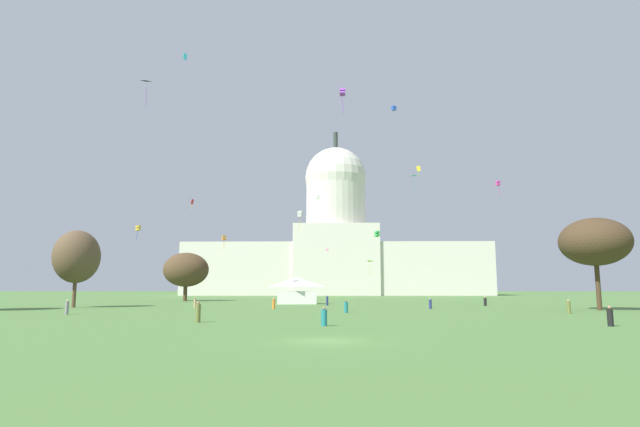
# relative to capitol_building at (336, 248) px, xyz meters

# --- Properties ---
(ground_plane) EXTENTS (800.00, 800.00, 0.00)m
(ground_plane) POSITION_rel_capitol_building_xyz_m (-2.17, -174.92, -18.35)
(ground_plane) COLOR #4C7538
(capitol_building) EXTENTS (116.43, 27.18, 65.17)m
(capitol_building) POSITION_rel_capitol_building_xyz_m (0.00, 0.00, 0.00)
(capitol_building) COLOR beige
(capitol_building) RESTS_ON ground_plane
(event_tent) EXTENTS (7.47, 5.34, 4.74)m
(event_tent) POSITION_rel_capitol_building_xyz_m (-8.03, -110.02, -15.97)
(event_tent) COLOR white
(event_tent) RESTS_ON ground_plane
(tree_west_far) EXTENTS (9.28, 9.34, 11.39)m
(tree_west_far) POSITION_rel_capitol_building_xyz_m (-39.83, -127.19, -10.90)
(tree_west_far) COLOR brown
(tree_west_far) RESTS_ON ground_plane
(tree_west_near) EXTENTS (10.66, 9.02, 10.58)m
(tree_west_near) POSITION_rel_capitol_building_xyz_m (-34.00, -89.10, -11.55)
(tree_west_near) COLOR #4C3823
(tree_west_near) RESTS_ON ground_plane
(tree_east_far) EXTENTS (10.71, 10.85, 11.94)m
(tree_east_far) POSITION_rel_capitol_building_xyz_m (32.54, -135.49, -9.56)
(tree_east_far) COLOR #42301E
(tree_east_far) RESTS_ON ground_plane
(person_grey_back_center) EXTENTS (0.41, 0.41, 1.62)m
(person_grey_back_center) POSITION_rel_capitol_building_xyz_m (-30.52, -147.45, -17.60)
(person_grey_back_center) COLOR gray
(person_grey_back_center) RESTS_ON ground_plane
(person_tan_near_tree_west) EXTENTS (0.50, 0.50, 1.48)m
(person_tan_near_tree_west) POSITION_rel_capitol_building_xyz_m (-21.71, -127.76, -17.67)
(person_tan_near_tree_west) COLOR tan
(person_tan_near_tree_west) RESTS_ON ground_plane
(person_orange_lawn_far_left) EXTENTS (0.47, 0.47, 1.51)m
(person_orange_lawn_far_left) POSITION_rel_capitol_building_xyz_m (-9.76, -132.25, -17.66)
(person_orange_lawn_far_left) COLOR orange
(person_orange_lawn_far_left) RESTS_ON ground_plane
(person_olive_mid_left) EXTENTS (0.58, 0.58, 1.57)m
(person_olive_mid_left) POSITION_rel_capitol_building_xyz_m (24.72, -144.20, -17.64)
(person_olive_mid_left) COLOR olive
(person_olive_mid_left) RESTS_ON ground_plane
(person_navy_front_center) EXTENTS (0.41, 0.41, 1.47)m
(person_navy_front_center) POSITION_rel_capitol_building_xyz_m (11.73, -131.10, -17.69)
(person_navy_front_center) COLOR navy
(person_navy_front_center) RESTS_ON ground_plane
(person_teal_front_left) EXTENTS (0.63, 0.63, 1.44)m
(person_teal_front_left) POSITION_rel_capitol_building_xyz_m (-2.45, -163.85, -17.71)
(person_teal_front_left) COLOR #1E757A
(person_teal_front_left) RESTS_ON ground_plane
(person_teal_back_left) EXTENTS (0.59, 0.59, 1.43)m
(person_teal_back_left) POSITION_rel_capitol_building_xyz_m (-0.20, -142.64, -17.71)
(person_teal_back_left) COLOR #1E757A
(person_teal_back_left) RESTS_ON ground_plane
(person_black_near_tree_east) EXTENTS (0.59, 0.59, 1.51)m
(person_black_near_tree_east) POSITION_rel_capitol_building_xyz_m (22.70, -119.19, -17.68)
(person_black_near_tree_east) COLOR black
(person_black_near_tree_east) RESTS_ON ground_plane
(person_navy_front_right) EXTENTS (0.36, 0.36, 1.69)m
(person_navy_front_right) POSITION_rel_capitol_building_xyz_m (-2.57, -118.07, -17.57)
(person_navy_front_right) COLOR navy
(person_navy_front_right) RESTS_ON ground_plane
(person_olive_aisle_center) EXTENTS (0.59, 0.59, 1.75)m
(person_olive_aisle_center) POSITION_rel_capitol_building_xyz_m (-13.08, -159.86, -17.55)
(person_olive_aisle_center) COLOR olive
(person_olive_aisle_center) RESTS_ON ground_plane
(person_black_lawn_far_right) EXTENTS (0.56, 0.56, 1.53)m
(person_black_lawn_far_right) POSITION_rel_capitol_building_xyz_m (19.09, -163.71, -17.66)
(person_black_lawn_far_right) COLOR black
(person_black_lawn_far_right) RESTS_ON ground_plane
(kite_white_mid) EXTENTS (1.37, 1.41, 4.50)m
(kite_white_mid) POSITION_rel_capitol_building_xyz_m (-8.57, -92.32, 0.41)
(kite_white_mid) COLOR white
(kite_gold_low) EXTENTS (1.00, 0.96, 2.75)m
(kite_gold_low) POSITION_rel_capitol_building_xyz_m (-40.25, -102.12, -3.77)
(kite_gold_low) COLOR gold
(kite_violet_mid) EXTENTS (0.71, 0.77, 3.08)m
(kite_violet_mid) POSITION_rel_capitol_building_xyz_m (-0.45, -142.79, 8.29)
(kite_violet_mid) COLOR purple
(kite_cyan_high) EXTENTS (0.61, 0.98, 1.41)m
(kite_cyan_high) POSITION_rel_capitol_building_xyz_m (-26.97, -119.66, 23.96)
(kite_cyan_high) COLOR #33BCDB
(kite_black_mid) EXTENTS (1.50, 1.11, 3.89)m
(kite_black_mid) POSITION_rel_capitol_building_xyz_m (-29.34, -130.80, 14.41)
(kite_black_mid) COLOR black
(kite_lime_low) EXTENTS (1.60, 1.38, 2.76)m
(kite_lime_low) POSITION_rel_capitol_building_xyz_m (6.77, -83.59, -10.13)
(kite_lime_low) COLOR #8CD133
(kite_pink_low) EXTENTS (0.82, 0.79, 0.81)m
(kite_pink_low) POSITION_rel_capitol_building_xyz_m (-3.16, -43.96, -3.88)
(kite_pink_low) COLOR pink
(kite_orange_low) EXTENTS (1.12, 1.11, 3.03)m
(kite_orange_low) POSITION_rel_capitol_building_xyz_m (-25.59, -89.94, -4.62)
(kite_orange_low) COLOR orange
(kite_blue_high) EXTENTS (1.24, 1.22, 1.04)m
(kite_blue_high) POSITION_rel_capitol_building_xyz_m (12.66, -88.28, 25.56)
(kite_blue_high) COLOR blue
(kite_yellow_mid) EXTENTS (1.10, 0.37, 2.81)m
(kite_yellow_mid) POSITION_rel_capitol_building_xyz_m (20.42, -73.97, 14.47)
(kite_yellow_mid) COLOR yellow
(kite_turquoise_mid) EXTENTS (1.54, 1.07, 3.86)m
(kite_turquoise_mid) POSITION_rel_capitol_building_xyz_m (20.28, -66.30, 13.99)
(kite_turquoise_mid) COLOR teal
(kite_green_low) EXTENTS (1.28, 1.31, 1.30)m
(kite_green_low) POSITION_rel_capitol_building_xyz_m (8.18, -90.55, -3.82)
(kite_green_low) COLOR green
(kite_red_mid) EXTENTS (0.60, 0.98, 2.83)m
(kite_red_mid) POSITION_rel_capitol_building_xyz_m (-37.93, -71.55, 6.49)
(kite_red_mid) COLOR red
(kite_magenta_mid) EXTENTS (1.00, 1.03, 2.91)m
(kite_magenta_mid) POSITION_rel_capitol_building_xyz_m (34.41, -92.26, 6.97)
(kite_magenta_mid) COLOR #D1339E
(kite_white_mid_b) EXTENTS (0.83, 0.86, 3.91)m
(kite_white_mid_b) POSITION_rel_capitol_building_xyz_m (-4.83, -87.70, 4.81)
(kite_white_mid_b) COLOR white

